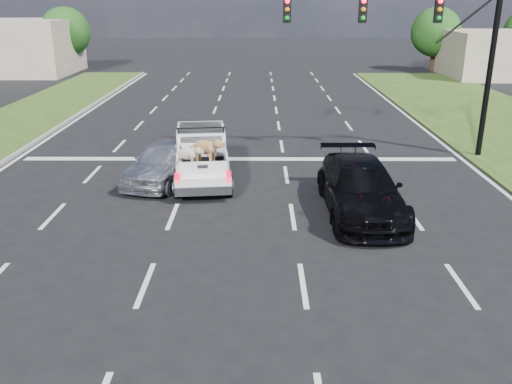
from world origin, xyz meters
TOP-DOWN VIEW (x-y plane):
  - ground at (0.00, 0.00)m, footprint 160.00×160.00m
  - road_markings at (0.00, 6.56)m, footprint 17.75×60.00m
  - traffic_signal at (7.20, 10.50)m, footprint 9.11×0.31m
  - building_left at (-20.00, 36.00)m, footprint 10.00×8.00m
  - tree_far_c at (-16.00, 38.00)m, footprint 4.20×4.20m
  - tree_far_d at (16.00, 38.00)m, footprint 4.20×4.20m
  - pickup_truck at (-1.23, 7.54)m, footprint 2.30×5.05m
  - silver_sedan at (-2.48, 7.24)m, footprint 2.75×4.52m
  - black_coupe at (3.74, 4.33)m, footprint 2.20×5.27m

SIDE VIEW (x-z plane):
  - ground at x=0.00m, z-range 0.00..0.00m
  - road_markings at x=0.00m, z-range 0.00..0.01m
  - silver_sedan at x=-2.48m, z-range 0.00..1.44m
  - black_coupe at x=3.74m, z-range 0.00..1.52m
  - pickup_truck at x=-1.23m, z-range -0.06..1.77m
  - building_left at x=-20.00m, z-range 0.00..4.40m
  - tree_far_c at x=-16.00m, z-range 0.59..5.99m
  - tree_far_d at x=16.00m, z-range 0.59..5.99m
  - traffic_signal at x=7.20m, z-range 1.23..8.23m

